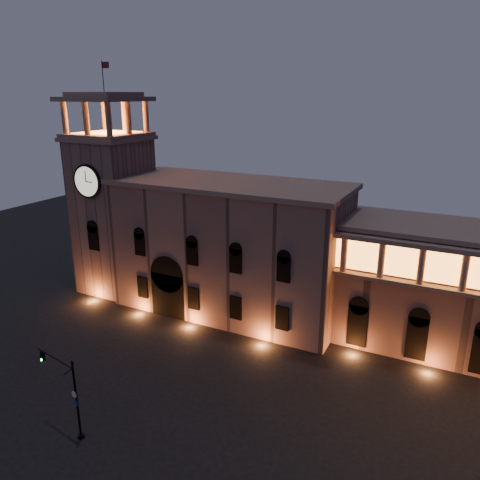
# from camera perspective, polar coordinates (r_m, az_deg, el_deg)

# --- Properties ---
(ground) EXTENTS (160.00, 160.00, 0.00)m
(ground) POSITION_cam_1_polar(r_m,az_deg,el_deg) (48.29, -11.96, -18.76)
(ground) COLOR black
(ground) RESTS_ON ground
(government_building) EXTENTS (30.80, 12.80, 17.60)m
(government_building) POSITION_cam_1_polar(r_m,az_deg,el_deg) (61.70, -1.34, -0.94)
(government_building) COLOR #815E54
(government_building) RESTS_ON ground
(clock_tower) EXTENTS (9.80, 9.80, 32.40)m
(clock_tower) POSITION_cam_1_polar(r_m,az_deg,el_deg) (70.26, -15.15, 3.90)
(clock_tower) COLOR #815E54
(clock_tower) RESTS_ON ground
(traffic_light) EXTENTS (5.42, 1.32, 7.54)m
(traffic_light) POSITION_cam_1_polar(r_m,az_deg,el_deg) (43.98, -20.03, -17.23)
(traffic_light) COLOR black
(traffic_light) RESTS_ON ground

